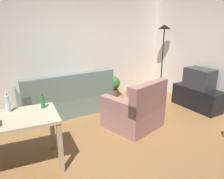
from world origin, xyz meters
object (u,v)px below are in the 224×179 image
desk (10,126)px  bottle_green (43,102)px  tv (200,78)px  torchiere_lamp (164,41)px  bottle_clear (7,104)px  couch (67,99)px  armchair (135,111)px  potted_plant (113,85)px  tv_stand (197,98)px

desk → bottle_green: 0.52m
tv → torchiere_lamp: (-0.00, 1.19, 0.71)m
tv → bottle_clear: size_ratio=2.20×
couch → desk: 1.96m
torchiere_lamp → couch: bearing=178.0°
armchair → bottle_green: bottle_green is taller
torchiere_lamp → bottle_clear: 4.07m
torchiere_lamp → potted_plant: size_ratio=3.18×
desk → armchair: armchair is taller
couch → tv_stand: 2.91m
couch → bottle_clear: size_ratio=6.93×
potted_plant → bottle_clear: bottle_clear is taller
desk → bottle_clear: 0.31m
couch → bottle_green: size_ratio=8.76×
torchiere_lamp → bottle_clear: torchiere_lamp is taller
couch → potted_plant: size_ratio=3.32×
couch → tv: bearing=154.0°
tv_stand → bottle_clear: (-3.87, 0.05, 0.64)m
desk → tv: bearing=9.7°
bottle_clear → bottle_green: size_ratio=1.26×
bottle_clear → bottle_green: (0.44, -0.10, -0.03)m
desk → bottle_clear: bearing=90.1°
armchair → tv: bearing=166.5°
couch → torchiere_lamp: 2.84m
tv_stand → tv: size_ratio=1.83×
bottle_clear → tv: bearing=-0.7°
couch → bottle_clear: bearing=44.4°
potted_plant → armchair: armchair is taller
couch → armchair: size_ratio=1.76×
armchair → bottle_clear: bottle_clear is taller
potted_plant → tv_stand: bearing=-51.5°
torchiere_lamp → bottle_clear: (-3.87, -1.14, -0.53)m
armchair → tv_stand: bearing=166.5°
couch → potted_plant: 1.39m
armchair → torchiere_lamp: bearing=-159.7°
couch → armchair: 1.55m
couch → desk: size_ratio=1.48×
tv_stand → tv: bearing=-90.0°
tv → bottle_clear: (-3.87, 0.05, 0.18)m
couch → potted_plant: couch is taller
potted_plant → bottle_clear: (-2.60, -1.54, 0.55)m
tv_stand → desk: (-3.90, -0.16, 0.41)m
desk → potted_plant: (2.63, 1.75, -0.32)m
desk → bottle_green: size_ratio=5.92×
tv → torchiere_lamp: bearing=0.2°
potted_plant → bottle_clear: bearing=-149.4°
couch → torchiere_lamp: size_ratio=1.05×
torchiere_lamp → armchair: (-1.76, -1.20, -1.09)m
tv_stand → bottle_green: (-3.43, -0.05, 0.61)m
tv_stand → torchiere_lamp: 1.67m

